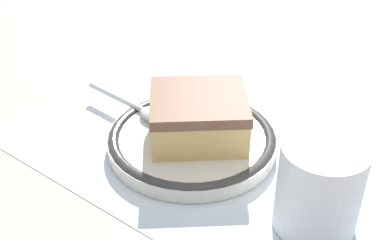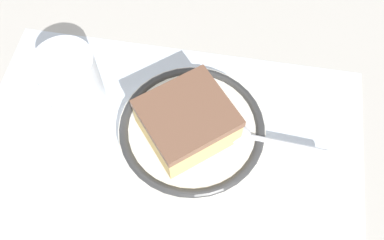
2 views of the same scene
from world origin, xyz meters
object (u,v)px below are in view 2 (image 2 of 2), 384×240
object	(u,v)px
cup	(72,83)
cake_slice	(187,121)
spoon	(250,136)
plate	(192,130)

from	to	relation	value
cup	cake_slice	bearing A→B (deg)	168.23
spoon	cup	distance (m)	0.23
cake_slice	spoon	size ratio (longest dim) A/B	1.02
cake_slice	spoon	world-z (taller)	cake_slice
plate	cake_slice	distance (m)	0.03
cake_slice	cup	world-z (taller)	cup
plate	cake_slice	size ratio (longest dim) A/B	1.35
cake_slice	spoon	distance (m)	0.08
plate	spoon	world-z (taller)	spoon
cup	plate	bearing A→B (deg)	170.21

